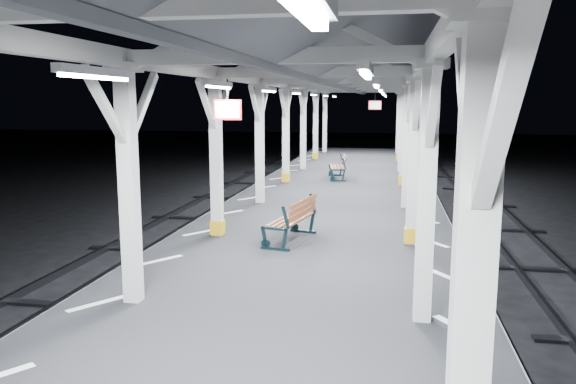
# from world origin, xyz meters

# --- Properties ---
(ground) EXTENTS (120.00, 120.00, 0.00)m
(ground) POSITION_xyz_m (0.00, 0.00, 0.00)
(ground) COLOR black
(ground) RESTS_ON ground
(platform) EXTENTS (6.00, 50.00, 1.00)m
(platform) POSITION_xyz_m (0.00, 0.00, 0.50)
(platform) COLOR black
(platform) RESTS_ON ground
(hazard_stripes_left) EXTENTS (1.00, 48.00, 0.01)m
(hazard_stripes_left) POSITION_xyz_m (-2.45, 0.00, 1.00)
(hazard_stripes_left) COLOR silver
(hazard_stripes_left) RESTS_ON platform
(hazard_stripes_right) EXTENTS (1.00, 48.00, 0.01)m
(hazard_stripes_right) POSITION_xyz_m (2.45, 0.00, 1.00)
(hazard_stripes_right) COLOR silver
(hazard_stripes_right) RESTS_ON platform
(track_left) EXTENTS (2.20, 60.00, 0.16)m
(track_left) POSITION_xyz_m (-5.00, 0.00, 0.08)
(track_left) COLOR #2D2D33
(track_left) RESTS_ON ground
(canopy) EXTENTS (5.40, 49.00, 4.65)m
(canopy) POSITION_xyz_m (0.00, -0.02, 4.56)
(canopy) COLOR silver
(canopy) RESTS_ON platform
(bench_mid) EXTENTS (0.91, 1.71, 0.88)m
(bench_mid) POSITION_xyz_m (-0.32, 1.79, 1.47)
(bench_mid) COLOR black
(bench_mid) RESTS_ON platform
(bench_far) EXTENTS (0.81, 1.66, 0.87)m
(bench_far) POSITION_xyz_m (-0.24, 11.30, 1.46)
(bench_far) COLOR black
(bench_far) RESTS_ON platform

